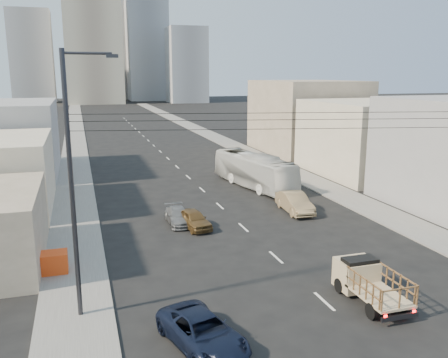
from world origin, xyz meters
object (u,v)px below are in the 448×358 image
city_bus (254,170)px  sedan_brown (194,219)px  streetlamp_left (74,181)px  crate_stack (51,263)px  navy_pickup (202,332)px  sedan_tan (295,203)px  sedan_grey (178,216)px  flatbed_pickup (369,280)px

city_bus → sedan_brown: bearing=-139.5°
streetlamp_left → crate_stack: bearing=106.6°
navy_pickup → streetlamp_left: (-4.66, 4.07, 5.76)m
sedan_brown → sedan_tan: sedan_tan is taller
sedan_tan → sedan_grey: 9.61m
city_bus → sedan_tan: (0.04, -9.24, -0.85)m
flatbed_pickup → crate_stack: (-15.08, 7.95, -0.40)m
navy_pickup → crate_stack: navy_pickup is taller
city_bus → crate_stack: (-18.24, -16.36, -0.96)m
navy_pickup → crate_stack: 11.35m
city_bus → flatbed_pickup: bearing=-107.8°
streetlamp_left → sedan_grey: bearing=60.2°
sedan_brown → streetlamp_left: size_ratio=0.32×
sedan_brown → sedan_grey: sedan_brown is taller
sedan_brown → crate_stack: bearing=-160.4°
flatbed_pickup → sedan_tan: bearing=78.1°
flatbed_pickup → sedan_brown: flatbed_pickup is taller
flatbed_pickup → city_bus: size_ratio=0.37×
city_bus → sedan_grey: 13.48m
navy_pickup → sedan_tan: bearing=38.4°
city_bus → crate_stack: city_bus is taller
sedan_tan → navy_pickup: bearing=-122.8°
sedan_tan → sedan_grey: (-9.61, -0.19, -0.21)m
flatbed_pickup → sedan_brown: 14.65m
sedan_tan → crate_stack: (-18.27, -7.12, -0.10)m
navy_pickup → sedan_grey: (2.40, 16.39, -0.09)m
flatbed_pickup → city_bus: 24.52m
navy_pickup → streetlamp_left: bearing=123.2°
navy_pickup → sedan_tan: 20.48m
navy_pickup → sedan_brown: 15.41m
crate_stack → flatbed_pickup: bearing=-27.8°
sedan_tan → streetlamp_left: size_ratio=0.40×
flatbed_pickup → streetlamp_left: streetlamp_left is taller
city_bus → sedan_tan: 9.28m
navy_pickup → sedan_brown: (3.25, 15.06, -0.01)m
navy_pickup → crate_stack: (-6.26, 9.47, 0.02)m
sedan_brown → sedan_grey: 1.58m
sedan_grey → crate_stack: crate_stack is taller
sedan_brown → sedan_tan: bearing=-1.0°
city_bus → sedan_grey: bearing=-145.9°
city_bus → sedan_grey: size_ratio=2.95×
city_bus → streetlamp_left: size_ratio=0.99×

